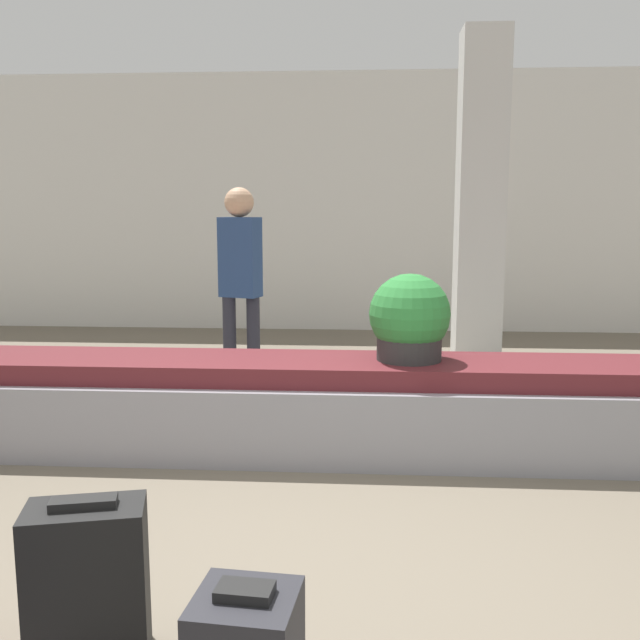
% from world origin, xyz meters
% --- Properties ---
extents(ground_plane, '(18.00, 18.00, 0.00)m').
position_xyz_m(ground_plane, '(0.00, 0.00, 0.00)').
color(ground_plane, '#6B6051').
extents(back_wall, '(18.00, 0.06, 3.20)m').
position_xyz_m(back_wall, '(0.00, 6.38, 1.60)').
color(back_wall, silver).
rests_on(back_wall, ground_plane).
extents(carousel, '(7.83, 0.78, 0.60)m').
position_xyz_m(carousel, '(0.00, 1.71, 0.29)').
color(carousel, gray).
rests_on(carousel, ground_plane).
extents(pillar, '(0.44, 0.44, 3.20)m').
position_xyz_m(pillar, '(1.36, 4.37, 1.60)').
color(pillar, silver).
rests_on(pillar, ground_plane).
extents(suitcase_1, '(0.44, 0.32, 0.59)m').
position_xyz_m(suitcase_1, '(-0.63, -0.49, 0.28)').
color(suitcase_1, black).
rests_on(suitcase_1, ground_plane).
extents(potted_plant_0, '(0.51, 0.51, 0.54)m').
position_xyz_m(potted_plant_0, '(0.56, 1.74, 0.85)').
color(potted_plant_0, '#2D2D2D').
rests_on(potted_plant_0, carousel).
extents(traveler_0, '(0.36, 0.27, 1.71)m').
position_xyz_m(traveler_0, '(-0.75, 3.10, 1.02)').
color(traveler_0, '#282833').
rests_on(traveler_0, ground_plane).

